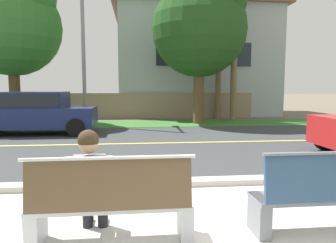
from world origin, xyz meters
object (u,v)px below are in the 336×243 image
(bench_left, at_px, (111,205))
(car_navy_far, at_px, (35,111))
(bench_right, at_px, (330,196))
(seated_person_grey, at_px, (91,180))
(streetlamp, at_px, (83,23))
(shade_tree_centre, at_px, (203,22))
(shade_tree_left, at_px, (14,19))

(bench_left, relative_size, car_navy_far, 0.41)
(bench_left, distance_m, bench_right, 2.47)
(seated_person_grey, bearing_deg, car_navy_far, 110.82)
(streetlamp, relative_size, shade_tree_centre, 1.11)
(car_navy_far, bearing_deg, streetlamp, 61.59)
(bench_left, relative_size, bench_right, 1.00)
(bench_left, relative_size, shade_tree_centre, 0.24)
(car_navy_far, distance_m, shade_tree_left, 5.48)
(bench_right, relative_size, streetlamp, 0.22)
(seated_person_grey, distance_m, shade_tree_centre, 12.15)
(streetlamp, bearing_deg, seated_person_grey, -80.89)
(streetlamp, height_order, shade_tree_centre, streetlamp)
(shade_tree_left, bearing_deg, seated_person_grey, -67.05)
(bench_right, height_order, streetlamp, streetlamp)
(car_navy_far, height_order, shade_tree_centre, shade_tree_centre)
(shade_tree_centre, bearing_deg, seated_person_grey, -108.16)
(bench_right, bearing_deg, car_navy_far, 124.66)
(streetlamp, distance_m, shade_tree_centre, 5.33)
(seated_person_grey, height_order, streetlamp, streetlamp)
(shade_tree_centre, bearing_deg, shade_tree_left, 174.63)
(car_navy_far, distance_m, shade_tree_centre, 8.17)
(seated_person_grey, xyz_separation_m, streetlamp, (-1.75, 10.93, 3.82))
(seated_person_grey, distance_m, shade_tree_left, 13.36)
(bench_right, relative_size, seated_person_grey, 1.40)
(streetlamp, bearing_deg, bench_right, -68.12)
(car_navy_far, distance_m, streetlamp, 4.70)
(shade_tree_centre, bearing_deg, bench_right, -94.50)
(bench_left, bearing_deg, car_navy_far, 111.81)
(car_navy_far, height_order, shade_tree_left, shade_tree_left)
(car_navy_far, relative_size, streetlamp, 0.54)
(car_navy_far, height_order, streetlamp, streetlamp)
(shade_tree_centre, bearing_deg, car_navy_far, -159.03)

